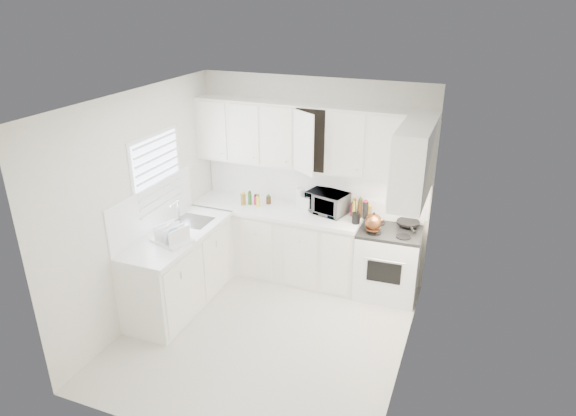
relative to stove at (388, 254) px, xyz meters
The scene contains 34 objects.
floor 1.79m from the stove, 130.01° to the right, with size 3.20×3.20×0.00m, color silver.
ceiling 2.64m from the stove, 130.01° to the right, with size 3.20×3.20×0.00m, color white.
wall_back 1.34m from the stove, 164.43° to the left, with size 3.00×3.00×0.00m, color white.
wall_front 3.18m from the stove, 110.60° to the right, with size 3.00×3.00×0.00m, color white.
wall_left 2.99m from the stove, 153.39° to the right, with size 3.20×3.20×0.00m, color white.
wall_right 1.54m from the stove, 72.39° to the right, with size 3.20×3.20×0.00m, color white.
window_blinds 2.91m from the stove, 159.77° to the right, with size 0.06×0.96×1.06m, color white, non-canonical shape.
lower_cabinets_back 1.48m from the stove, behind, with size 2.22×0.60×0.90m, color white, non-canonical shape.
lower_cabinets_left 2.54m from the stove, 154.40° to the right, with size 0.60×1.60×0.90m, color white, non-canonical shape.
countertop_back 1.52m from the stove, behind, with size 2.24×0.64×0.05m, color white.
countertop_left 2.55m from the stove, 154.30° to the right, with size 0.64×1.62×0.05m, color white.
backsplash_back 1.30m from the stove, 164.92° to the left, with size 2.98×0.02×0.55m, color white.
backsplash_left 2.88m from the stove, 156.96° to the right, with size 0.02×1.60×0.55m, color white.
upper_cabinets_back 1.44m from the stove, behind, with size 3.00×0.33×0.80m, color white, non-canonical shape.
upper_cabinets_right 1.07m from the stove, 62.65° to the right, with size 0.33×0.90×0.80m, color white, non-canonical shape.
sink 2.45m from the stove, 161.86° to the right, with size 0.42×0.38×0.30m, color gray, non-canonical shape.
stove is the anchor object (origin of this frame).
tea_kettle 0.54m from the stove, 138.37° to the right, with size 0.25×0.21×0.23m, color brown, non-canonical shape.
frying_pan 0.46m from the stove, 41.63° to the left, with size 0.28×0.47×0.04m, color black, non-canonical shape.
microwave 1.00m from the stove, behind, with size 0.49×0.27×0.33m, color gray.
rice_cooker 1.19m from the stove, behind, with size 0.23×0.23×0.23m, color white, non-canonical shape.
paper_towel 1.31m from the stove, behind, with size 0.12×0.12×0.27m, color white.
utensil_crock 0.68m from the stove, 168.85° to the right, with size 0.11×0.11×0.32m, color black, non-canonical shape.
dish_rack 2.61m from the stove, 149.25° to the right, with size 0.42×0.31×0.23m, color white, non-canonical shape.
spice_left_0 1.99m from the stove, behind, with size 0.06×0.06×0.13m, color olive.
spice_left_1 1.92m from the stove, behind, with size 0.06×0.06×0.13m, color #2A6A23.
spice_left_2 1.85m from the stove, behind, with size 0.06×0.06×0.13m, color #D21C48.
spice_left_3 1.77m from the stove, behind, with size 0.06×0.06×0.13m, color yellow.
spice_left_4 1.70m from the stove, behind, with size 0.06×0.06×0.13m, color #4C3015.
sauce_right_0 0.71m from the stove, 162.19° to the left, with size 0.06×0.06×0.19m, color #D21C48.
sauce_right_1 0.66m from the stove, 167.16° to the left, with size 0.06×0.06×0.19m, color yellow.
sauce_right_2 0.64m from the stove, 157.71° to the left, with size 0.06×0.06×0.19m, color #4C3015.
sauce_right_3 0.59m from the stove, 163.25° to the left, with size 0.06×0.06×0.19m, color black.
sauce_right_4 0.58m from the stove, 150.48° to the left, with size 0.06×0.06×0.19m, color olive.
Camera 1 is at (1.94, -4.28, 3.54)m, focal length 31.73 mm.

